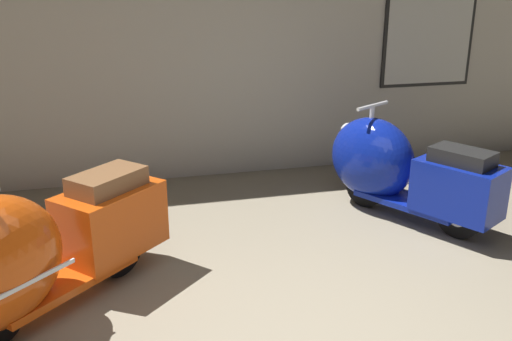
{
  "coord_description": "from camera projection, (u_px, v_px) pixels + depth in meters",
  "views": [
    {
      "loc": [
        -0.97,
        -2.67,
        2.23
      ],
      "look_at": [
        0.11,
        1.62,
        0.7
      ],
      "focal_mm": 39.6,
      "sensor_mm": 36.0,
      "label": 1
    }
  ],
  "objects": [
    {
      "name": "scooter_0",
      "position": [
        34.0,
        251.0,
        3.71
      ],
      "size": [
        1.7,
        1.65,
        1.13
      ],
      "rotation": [
        0.0,
        0.0,
        -2.39
      ],
      "color": "black",
      "rests_on": "ground"
    },
    {
      "name": "showroom_back_wall",
      "position": [
        189.0,
        32.0,
        6.17
      ],
      "size": [
        18.0,
        0.63,
        3.29
      ],
      "color": "#ADA89E",
      "rests_on": "ground"
    },
    {
      "name": "scooter_1",
      "position": [
        396.0,
        168.0,
        5.4
      ],
      "size": [
        1.29,
        1.75,
        1.06
      ],
      "rotation": [
        0.0,
        0.0,
        2.09
      ],
      "color": "black",
      "rests_on": "ground"
    }
  ]
}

